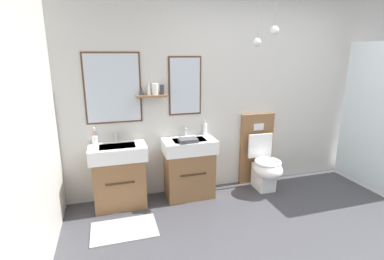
% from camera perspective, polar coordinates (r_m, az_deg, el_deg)
% --- Properties ---
extents(wall_back, '(5.23, 0.59, 2.63)m').
position_cam_1_polar(wall_back, '(4.06, 11.71, 7.76)').
color(wall_back, beige).
rests_on(wall_back, ground).
extents(bath_mat, '(0.68, 0.44, 0.01)m').
position_cam_1_polar(bath_mat, '(3.29, -13.21, -18.57)').
color(bath_mat, '#9E9993').
rests_on(bath_mat, ground).
extents(vanity_sink_left, '(0.66, 0.43, 0.76)m').
position_cam_1_polar(vanity_sink_left, '(3.61, -14.16, -8.47)').
color(vanity_sink_left, brown).
rests_on(vanity_sink_left, ground).
extents(tap_on_left_sink, '(0.03, 0.13, 0.11)m').
position_cam_1_polar(tap_on_left_sink, '(3.60, -14.70, -1.17)').
color(tap_on_left_sink, silver).
rests_on(tap_on_left_sink, vanity_sink_left).
extents(vanity_sink_right, '(0.66, 0.43, 0.76)m').
position_cam_1_polar(vanity_sink_right, '(3.73, -0.63, -7.22)').
color(vanity_sink_right, brown).
rests_on(vanity_sink_right, ground).
extents(tap_on_right_sink, '(0.03, 0.13, 0.11)m').
position_cam_1_polar(tap_on_right_sink, '(3.72, -1.26, -0.16)').
color(tap_on_right_sink, silver).
rests_on(tap_on_right_sink, vanity_sink_right).
extents(toilet, '(0.48, 0.63, 1.00)m').
position_cam_1_polar(toilet, '(4.09, 13.56, -5.91)').
color(toilet, brown).
rests_on(toilet, ground).
extents(toothbrush_cup, '(0.07, 0.07, 0.21)m').
position_cam_1_polar(toothbrush_cup, '(3.60, -18.63, -1.72)').
color(toothbrush_cup, silver).
rests_on(toothbrush_cup, vanity_sink_left).
extents(soap_dispenser, '(0.06, 0.06, 0.19)m').
position_cam_1_polar(soap_dispenser, '(3.79, 2.52, 0.24)').
color(soap_dispenser, white).
rests_on(soap_dispenser, vanity_sink_right).
extents(folded_hand_towel, '(0.22, 0.16, 0.04)m').
position_cam_1_polar(folded_hand_towel, '(3.48, -0.77, -2.03)').
color(folded_hand_towel, '#47474C').
rests_on(folded_hand_towel, vanity_sink_right).
extents(shower_tray, '(0.91, 0.93, 1.95)m').
position_cam_1_polar(shower_tray, '(4.85, 32.88, -4.15)').
color(shower_tray, white).
rests_on(shower_tray, ground).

